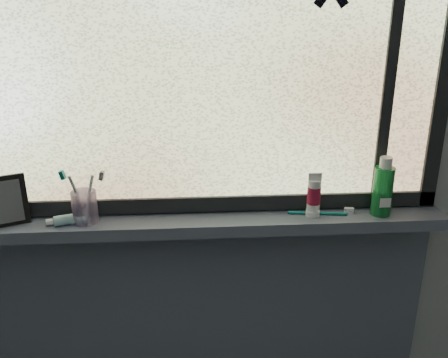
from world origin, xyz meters
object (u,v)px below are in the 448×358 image
vanity_mirror (6,201)px  toothbrush_cup (85,207)px  cream_tube (314,193)px  mouthwash_bottle (383,186)px

vanity_mirror → toothbrush_cup: size_ratio=1.54×
toothbrush_cup → vanity_mirror: bearing=-179.9°
vanity_mirror → cream_tube: vanity_mirror is taller
mouthwash_bottle → cream_tube: 0.22m
vanity_mirror → toothbrush_cup: 0.24m
cream_tube → toothbrush_cup: bearing=179.9°
vanity_mirror → cream_tube: 0.96m
vanity_mirror → mouthwash_bottle: size_ratio=0.99×
vanity_mirror → toothbrush_cup: vanity_mirror is taller
mouthwash_bottle → cream_tube: size_ratio=1.53×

